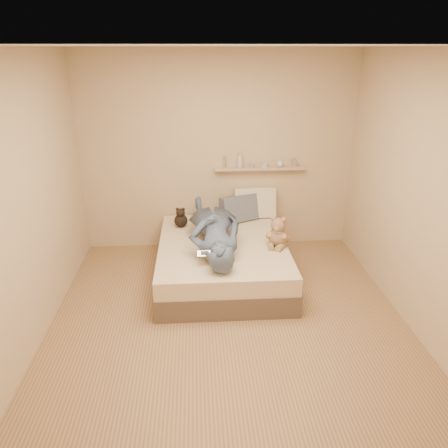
{
  "coord_description": "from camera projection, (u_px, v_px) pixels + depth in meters",
  "views": [
    {
      "loc": [
        -0.29,
        -3.75,
        2.59
      ],
      "look_at": [
        0.0,
        0.65,
        0.8
      ],
      "focal_mm": 35.0,
      "sensor_mm": 36.0,
      "label": 1
    }
  ],
  "objects": [
    {
      "name": "shelf_bottles",
      "position": [
        260.0,
        162.0,
        5.75
      ],
      "size": [
        0.97,
        0.11,
        0.21
      ],
      "color": "silver",
      "rests_on": "wall_shelf"
    },
    {
      "name": "pillow_cream",
      "position": [
        255.0,
        203.0,
        5.87
      ],
      "size": [
        0.56,
        0.26,
        0.42
      ],
      "primitive_type": "cube",
      "rotation": [
        -0.19,
        0.0,
        0.05
      ],
      "color": "#F0E6BD",
      "rests_on": "bed"
    },
    {
      "name": "person",
      "position": [
        214.0,
        228.0,
        5.04
      ],
      "size": [
        0.67,
        1.68,
        0.4
      ],
      "primitive_type": "imported",
      "rotation": [
        0.0,
        0.0,
        3.18
      ],
      "color": "#4D5D79",
      "rests_on": "bed"
    },
    {
      "name": "bed",
      "position": [
        222.0,
        260.0,
        5.23
      ],
      "size": [
        1.5,
        1.9,
        0.45
      ],
      "color": "brown",
      "rests_on": "floor"
    },
    {
      "name": "wall_shelf",
      "position": [
        259.0,
        168.0,
        5.78
      ],
      "size": [
        1.2,
        0.12,
        0.03
      ],
      "primitive_type": "cube",
      "color": "tan",
      "rests_on": "wall_back"
    },
    {
      "name": "pillow_grey",
      "position": [
        239.0,
        209.0,
        5.74
      ],
      "size": [
        0.54,
        0.41,
        0.36
      ],
      "primitive_type": "cube",
      "rotation": [
        -0.22,
        0.0,
        0.45
      ],
      "color": "slate",
      "rests_on": "bed"
    },
    {
      "name": "room",
      "position": [
        229.0,
        200.0,
        3.97
      ],
      "size": [
        3.8,
        3.8,
        3.8
      ],
      "color": "#9A774F",
      "rests_on": "ground"
    },
    {
      "name": "game_console",
      "position": [
        205.0,
        254.0,
        4.56
      ],
      "size": [
        0.16,
        0.07,
        0.05
      ],
      "color": "silver",
      "rests_on": "bed"
    },
    {
      "name": "teddy_bear",
      "position": [
        278.0,
        234.0,
        5.0
      ],
      "size": [
        0.3,
        0.3,
        0.37
      ],
      "color": "#946A51",
      "rests_on": "bed"
    },
    {
      "name": "dark_plush",
      "position": [
        181.0,
        219.0,
        5.56
      ],
      "size": [
        0.17,
        0.17,
        0.26
      ],
      "color": "black",
      "rests_on": "bed"
    }
  ]
}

